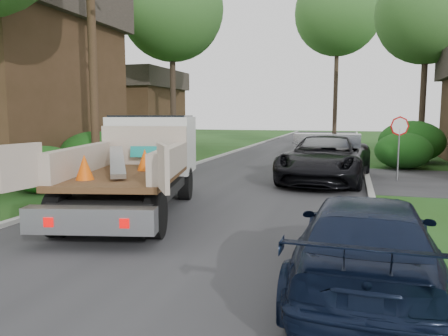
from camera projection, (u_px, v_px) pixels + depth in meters
ground at (188, 229)px, 9.78m from camera, size 120.00×120.00×0.00m
road at (269, 172)px, 19.31m from camera, size 8.00×90.00×0.02m
curb_left at (183, 168)px, 20.44m from camera, size 0.20×90.00×0.12m
curb_right at (366, 174)px, 18.16m from camera, size 0.20×90.00×0.12m
stop_sign at (399, 135)px, 16.69m from camera, size 0.71×0.32×2.48m
utility_pole at (92, 40)px, 15.42m from camera, size 2.42×1.25×10.00m
house_left_far at (127, 108)px, 34.12m from camera, size 7.56×7.56×6.00m
hedge_left_a at (44, 169)px, 14.27m from camera, size 2.34×2.34×1.53m
hedge_left_b at (95, 154)px, 17.67m from camera, size 2.86×2.86×1.87m
hedge_left_c at (131, 150)px, 21.10m from camera, size 2.60×2.60×1.70m
hedge_right_a at (403, 151)px, 20.44m from camera, size 2.60×2.60×1.70m
hedge_right_b at (411, 142)px, 23.07m from camera, size 3.38×3.38×2.21m
tree_left_far at (172, 9)px, 26.96m from camera, size 6.40×6.40×12.20m
tree_right_far at (428, 13)px, 25.70m from camera, size 6.00×6.00×11.50m
tree_left_back at (39, 1)px, 24.96m from camera, size 6.00×6.00×12.00m
tree_center_far at (338, 13)px, 36.45m from camera, size 7.20×7.20×14.60m
flatbed_truck at (143, 157)px, 12.12m from camera, size 4.16×7.09×2.52m
black_pickup at (326, 158)px, 16.55m from camera, size 3.50×6.59×1.77m
navy_suv at (366, 244)px, 6.28m from camera, size 2.10×4.88×1.40m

